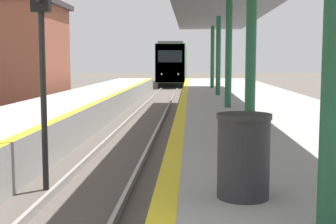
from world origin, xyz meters
The scene contains 3 objects.
train centered at (0.00, 51.30, 2.29)m, with size 2.83×20.02×4.51m.
signal_near centered at (-0.99, 6.33, 3.12)m, with size 0.36×0.31×4.46m.
trash_bin centered at (2.54, 2.46, 1.53)m, with size 0.63×0.63×0.97m.
Camera 1 is at (1.93, -2.82, 2.60)m, focal length 50.00 mm.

